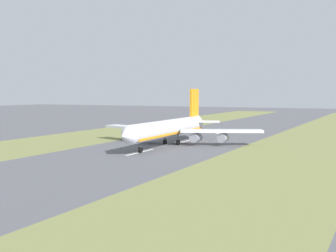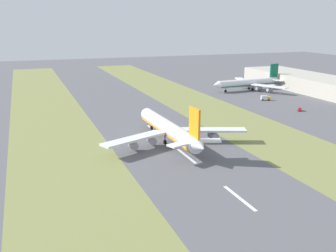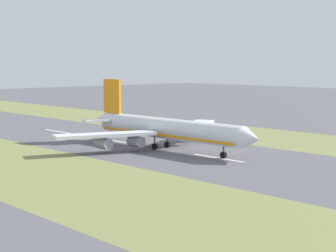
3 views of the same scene
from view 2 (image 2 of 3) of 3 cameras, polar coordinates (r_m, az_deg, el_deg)
The scene contains 11 objects.
ground_plane at distance 173.85m, azimuth -0.40°, elevation -1.92°, with size 800.00×800.00×0.00m, color #56565B.
grass_median_west at distance 164.66m, azimuth -15.30°, elevation -3.44°, with size 40.00×600.00×0.01m, color olive.
grass_median_east at distance 193.35m, azimuth 12.22°, elevation -0.52°, with size 40.00×600.00×0.01m, color olive.
centreline_dash_near at distance 119.79m, azimuth 10.32°, elevation -10.22°, with size 1.20×18.00×0.01m, color silver.
centreline_dash_mid at distance 152.79m, azimuth 2.68°, elevation -4.35°, with size 1.20×18.00×0.01m, color silver.
centreline_dash_far at distance 188.51m, azimuth -2.09°, elevation -0.58°, with size 1.20×18.00×0.01m, color silver.
airplane_main_jet at distance 166.98m, azimuth 0.24°, elevation -0.48°, with size 64.12×67.11×20.20m.
terminal_building at distance 322.34m, azimuth 19.21°, elevation 6.12°, with size 36.00×117.37×11.01m, color #B2AD9E.
airplane_parked_apron at distance 304.29m, azimuth 11.79°, elevation 6.17°, with size 62.77×59.64×18.86m.
service_truck at distance 266.88m, azimuth 13.94°, elevation 3.98°, with size 6.39×4.05×3.10m.
apron_car at distance 240.85m, azimuth 18.59°, elevation 2.32°, with size 3.97×4.65×2.03m.
Camera 2 is at (-57.08, -156.25, 50.51)m, focal length 42.00 mm.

